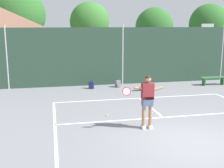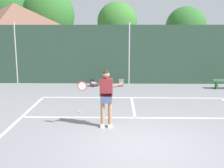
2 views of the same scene
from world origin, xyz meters
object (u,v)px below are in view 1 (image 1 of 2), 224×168
(tennis_ball, at_px, (107,115))
(backpack_navy, at_px, (91,85))
(backpack_grey, at_px, (118,84))
(tennis_player, at_px, (147,97))
(basketball_hoop, at_px, (206,42))
(courtside_bench, at_px, (213,79))

(tennis_ball, relative_size, backpack_navy, 0.14)
(backpack_grey, bearing_deg, tennis_player, -94.56)
(backpack_navy, xyz_separation_m, backpack_grey, (1.53, 0.08, 0.00))
(tennis_player, distance_m, backpack_navy, 6.76)
(basketball_hoop, xyz_separation_m, tennis_player, (-7.41, -9.33, -1.20))
(basketball_hoop, distance_m, tennis_ball, 11.70)
(basketball_hoop, xyz_separation_m, tennis_ball, (-8.49, -7.72, -2.28))
(basketball_hoop, distance_m, backpack_navy, 9.09)
(basketball_hoop, height_order, tennis_ball, basketball_hoop)
(basketball_hoop, relative_size, backpack_grey, 7.67)
(tennis_player, xyz_separation_m, courtside_bench, (6.19, 6.14, -0.75))
(tennis_player, relative_size, tennis_ball, 28.10)
(tennis_player, relative_size, backpack_grey, 4.01)
(backpack_navy, distance_m, courtside_bench, 7.21)
(backpack_grey, bearing_deg, basketball_hoop, 20.97)
(backpack_navy, bearing_deg, tennis_ball, -90.97)
(tennis_player, bearing_deg, tennis_ball, 123.94)
(tennis_player, bearing_deg, courtside_bench, 44.74)
(basketball_hoop, bearing_deg, tennis_ball, -137.73)
(basketball_hoop, distance_m, backpack_grey, 7.66)
(basketball_hoop, relative_size, tennis_ball, 53.79)
(basketball_hoop, bearing_deg, tennis_player, -128.44)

